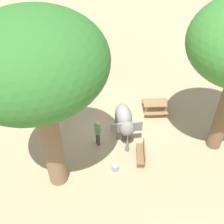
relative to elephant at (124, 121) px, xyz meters
The scene contains 9 objects.
ground_plane 1.13m from the elephant, 107.32° to the left, with size 60.00×60.00×0.00m, color tan.
elephant is the anchor object (origin of this frame).
person_handler 1.57m from the elephant, behind, with size 0.32×0.51×1.62m.
shade_tree_main 6.62m from the elephant, 169.48° to the right, with size 5.14×4.72×8.06m.
wooden_bench 2.07m from the elephant, 96.81° to the right, with size 1.13×1.38×0.88m.
picnic_table_near 2.87m from the elephant, 12.84° to the left, with size 2.03×2.03×0.78m.
market_stall_red 9.36m from the elephant, 93.99° to the left, with size 2.50×2.50×2.52m.
market_stall_green 9.54m from the elephant, 78.22° to the left, with size 2.50×2.50×2.52m.
feed_bucket 2.64m from the elephant, 133.78° to the right, with size 0.36×0.36×0.32m, color gray.
Camera 1 is at (-6.13, -8.90, 10.59)m, focal length 42.42 mm.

